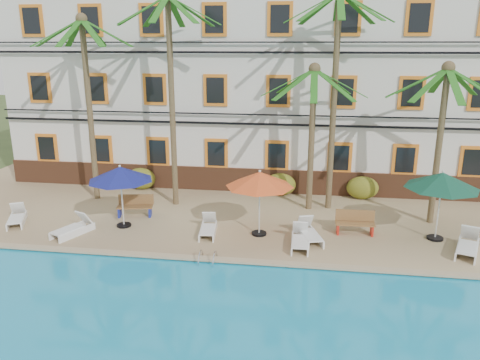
% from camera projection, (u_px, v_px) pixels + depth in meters
% --- Properties ---
extents(ground, '(100.00, 100.00, 0.00)m').
position_uv_depth(ground, '(221.00, 256.00, 16.94)').
color(ground, '#384C23').
rests_on(ground, ground).
extents(pool_deck, '(30.00, 12.00, 0.25)m').
position_uv_depth(pool_deck, '(241.00, 207.00, 21.66)').
color(pool_deck, tan).
rests_on(pool_deck, ground).
extents(pool_coping, '(30.00, 0.35, 0.06)m').
position_uv_depth(pool_coping, '(216.00, 259.00, 16.01)').
color(pool_coping, tan).
rests_on(pool_coping, pool_deck).
extents(hotel_building, '(25.40, 6.44, 10.22)m').
position_uv_depth(hotel_building, '(254.00, 83.00, 24.92)').
color(hotel_building, silver).
rests_on(hotel_building, pool_deck).
extents(palm_a, '(4.45, 4.45, 8.42)m').
position_uv_depth(palm_a, '(87.00, 84.00, 20.95)').
color(palm_a, brown).
rests_on(palm_a, pool_deck).
extents(palm_b, '(4.45, 4.45, 9.28)m').
position_uv_depth(palm_b, '(171.00, 74.00, 20.02)').
color(palm_b, brown).
rests_on(palm_b, pool_deck).
extents(palm_c, '(4.45, 4.45, 6.39)m').
position_uv_depth(palm_c, '(313.00, 115.00, 19.87)').
color(palm_c, brown).
rests_on(palm_c, pool_deck).
extents(palm_d, '(4.45, 4.45, 9.36)m').
position_uv_depth(palm_d, '(335.00, 74.00, 19.51)').
color(palm_d, brown).
rests_on(palm_d, pool_deck).
extents(palm_e, '(4.45, 4.45, 6.51)m').
position_uv_depth(palm_e, '(442.00, 120.00, 18.25)').
color(palm_e, brown).
rests_on(palm_e, pool_deck).
extents(shrub_left, '(1.50, 0.90, 1.10)m').
position_uv_depth(shrub_left, '(141.00, 179.00, 23.72)').
color(shrub_left, '#285217').
rests_on(shrub_left, pool_deck).
extents(shrub_mid, '(1.50, 0.90, 1.10)m').
position_uv_depth(shrub_mid, '(280.00, 184.00, 22.75)').
color(shrub_mid, '#285217').
rests_on(shrub_mid, pool_deck).
extents(shrub_right, '(1.50, 0.90, 1.10)m').
position_uv_depth(shrub_right, '(363.00, 188.00, 22.21)').
color(shrub_right, '#285217').
rests_on(shrub_right, pool_deck).
extents(umbrella_blue, '(2.58, 2.58, 2.58)m').
position_uv_depth(umbrella_blue, '(120.00, 174.00, 18.39)').
color(umbrella_blue, black).
rests_on(umbrella_blue, pool_deck).
extents(umbrella_red, '(2.60, 2.60, 2.60)m').
position_uv_depth(umbrella_red, '(260.00, 180.00, 17.56)').
color(umbrella_red, black).
rests_on(umbrella_red, pool_deck).
extents(umbrella_green, '(2.71, 2.71, 2.70)m').
position_uv_depth(umbrella_green, '(442.00, 181.00, 17.10)').
color(umbrella_green, black).
rests_on(umbrella_green, pool_deck).
extents(lounger_a, '(1.23, 1.75, 0.78)m').
position_uv_depth(lounger_a, '(17.00, 217.00, 19.24)').
color(lounger_a, white).
rests_on(lounger_a, pool_deck).
extents(lounger_b, '(1.25, 1.82, 0.81)m').
position_uv_depth(lounger_b, '(73.00, 228.00, 18.12)').
color(lounger_b, white).
rests_on(lounger_b, pool_deck).
extents(lounger_c, '(0.76, 1.69, 0.77)m').
position_uv_depth(lounger_c, '(208.00, 228.00, 18.17)').
color(lounger_c, white).
rests_on(lounger_c, pool_deck).
extents(lounger_d, '(0.64, 1.74, 0.82)m').
position_uv_depth(lounger_d, '(300.00, 239.00, 17.05)').
color(lounger_d, white).
rests_on(lounger_d, pool_deck).
extents(lounger_e, '(1.13, 1.87, 0.83)m').
position_uv_depth(lounger_e, '(309.00, 233.00, 17.62)').
color(lounger_e, white).
rests_on(lounger_e, pool_deck).
extents(lounger_f, '(1.29, 1.98, 0.88)m').
position_uv_depth(lounger_f, '(468.00, 245.00, 16.50)').
color(lounger_f, white).
rests_on(lounger_f, pool_deck).
extents(bench_left, '(1.56, 0.72, 0.93)m').
position_uv_depth(bench_left, '(135.00, 205.00, 20.03)').
color(bench_left, olive).
rests_on(bench_left, pool_deck).
extents(bench_right, '(1.51, 0.50, 0.93)m').
position_uv_depth(bench_right, '(355.00, 222.00, 18.16)').
color(bench_right, olive).
rests_on(bench_right, pool_deck).
extents(pool_ladder, '(0.54, 0.74, 0.74)m').
position_uv_depth(pool_ladder, '(208.00, 261.00, 15.96)').
color(pool_ladder, silver).
rests_on(pool_ladder, ground).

